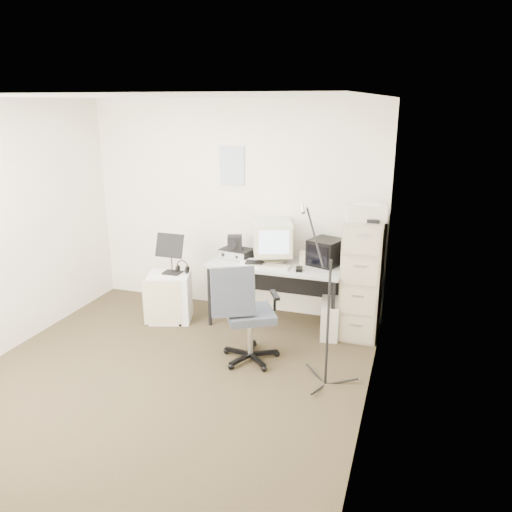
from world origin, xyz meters
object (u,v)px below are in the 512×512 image
(office_chair, at_px, (250,313))
(side_cart, at_px, (170,297))
(desk, at_px, (276,293))
(filing_cabinet, at_px, (362,278))

(office_chair, bearing_deg, side_cart, 123.86)
(office_chair, relative_size, side_cart, 1.76)
(desk, bearing_deg, side_cart, -165.09)
(filing_cabinet, xyz_separation_m, desk, (-0.95, -0.03, -0.29))
(office_chair, xyz_separation_m, side_cart, (-1.19, 0.60, -0.22))
(desk, xyz_separation_m, side_cart, (-1.19, -0.32, -0.08))
(desk, relative_size, office_chair, 1.49)
(filing_cabinet, height_order, office_chair, filing_cabinet)
(filing_cabinet, relative_size, desk, 0.87)
(desk, distance_m, side_cart, 1.24)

